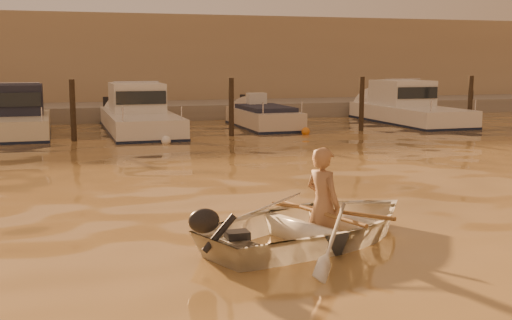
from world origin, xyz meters
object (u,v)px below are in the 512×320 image
object	(u,v)px
moored_boat_2	(139,115)
waterfront_building	(171,64)
moored_boat_4	(409,108)
person	(323,204)
moored_boat_1	(20,118)
dinghy	(318,224)
moored_boat_3	(263,122)

from	to	relation	value
moored_boat_2	waterfront_building	bearing A→B (deg)	74.25
moored_boat_4	waterfront_building	size ratio (longest dim) A/B	0.16
person	moored_boat_1	bearing A→B (deg)	-4.47
dinghy	waterfront_building	size ratio (longest dim) A/B	0.08
moored_boat_2	waterfront_building	xyz separation A→B (m)	(3.10, 11.00, 1.77)
person	moored_boat_4	distance (m)	18.56
dinghy	moored_boat_1	xyz separation A→B (m)	(-4.77, 15.34, 0.36)
dinghy	waterfront_building	bearing A→B (deg)	-27.45
moored_boat_2	waterfront_building	size ratio (longest dim) A/B	0.17
moored_boat_4	dinghy	bearing A→B (deg)	-124.62
moored_boat_1	moored_boat_2	bearing A→B (deg)	0.00
dinghy	moored_boat_4	distance (m)	18.65
person	moored_boat_4	world-z (taller)	moored_boat_4
waterfront_building	moored_boat_1	bearing A→B (deg)	-123.35
person	waterfront_building	bearing A→B (deg)	-27.25
moored_boat_2	moored_boat_4	world-z (taller)	same
moored_boat_1	moored_boat_4	distance (m)	15.36
moored_boat_2	moored_boat_3	distance (m)	4.81
moored_boat_2	waterfront_building	distance (m)	11.57
dinghy	moored_boat_1	world-z (taller)	moored_boat_1
dinghy	moored_boat_3	bearing A→B (deg)	-37.27
moored_boat_4	moored_boat_2	bearing A→B (deg)	180.00
person	moored_boat_2	world-z (taller)	moored_boat_2
moored_boat_3	moored_boat_4	world-z (taller)	moored_boat_4
moored_boat_3	waterfront_building	xyz separation A→B (m)	(-1.69, 11.00, 2.17)
moored_boat_2	moored_boat_3	size ratio (longest dim) A/B	1.45
moored_boat_1	moored_boat_3	distance (m)	8.94
person	moored_boat_4	size ratio (longest dim) A/B	0.23
dinghy	moored_boat_3	distance (m)	15.90
dinghy	person	size ratio (longest dim) A/B	2.22
moored_boat_1	moored_boat_2	world-z (taller)	same
moored_boat_1	waterfront_building	bearing A→B (deg)	56.65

